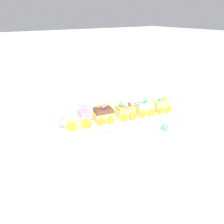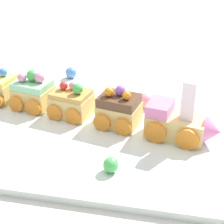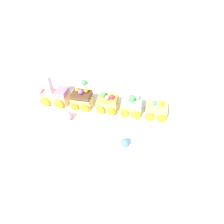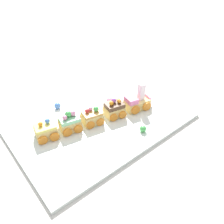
% 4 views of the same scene
% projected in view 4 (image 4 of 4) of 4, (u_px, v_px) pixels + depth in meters
% --- Properties ---
extents(ground_plane, '(10.00, 10.00, 0.00)m').
position_uv_depth(ground_plane, '(100.00, 121.00, 0.81)').
color(ground_plane, beige).
extents(display_board, '(0.62, 0.43, 0.01)m').
position_uv_depth(display_board, '(100.00, 120.00, 0.81)').
color(display_board, silver).
rests_on(display_board, ground_plane).
extents(cake_train_locomotive, '(0.13, 0.08, 0.10)m').
position_uv_depth(cake_train_locomotive, '(139.00, 102.00, 0.85)').
color(cake_train_locomotive, '#E5C675').
rests_on(cake_train_locomotive, display_board).
extents(cake_car_chocolate, '(0.08, 0.08, 0.07)m').
position_uv_depth(cake_car_chocolate, '(114.00, 109.00, 0.81)').
color(cake_car_chocolate, '#E5C675').
rests_on(cake_car_chocolate, display_board).
extents(cake_car_caramel, '(0.08, 0.08, 0.07)m').
position_uv_depth(cake_car_caramel, '(92.00, 117.00, 0.77)').
color(cake_car_caramel, '#E5C675').
rests_on(cake_car_caramel, display_board).
extents(cake_car_mint, '(0.08, 0.08, 0.07)m').
position_uv_depth(cake_car_mint, '(70.00, 123.00, 0.74)').
color(cake_car_mint, '#E5C675').
rests_on(cake_car_mint, display_board).
extents(cake_car_lemon, '(0.08, 0.08, 0.06)m').
position_uv_depth(cake_car_lemon, '(46.00, 131.00, 0.71)').
color(cake_car_lemon, '#E5C675').
rests_on(cake_car_lemon, display_board).
extents(gumball_green, '(0.02, 0.02, 0.02)m').
position_uv_depth(gumball_green, '(143.00, 129.00, 0.74)').
color(gumball_green, '#4CBC56').
rests_on(gumball_green, display_board).
extents(gumball_pink, '(0.03, 0.03, 0.03)m').
position_uv_depth(gumball_pink, '(110.00, 101.00, 0.88)').
color(gumball_pink, pink).
rests_on(gumball_pink, display_board).
extents(gumball_blue, '(0.02, 0.02, 0.02)m').
position_uv_depth(gumball_blue, '(57.00, 106.00, 0.85)').
color(gumball_blue, '#4C84E0').
rests_on(gumball_blue, display_board).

